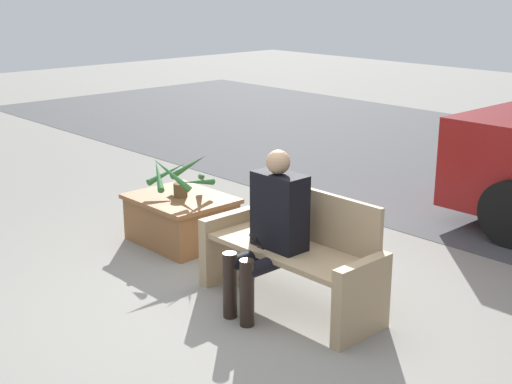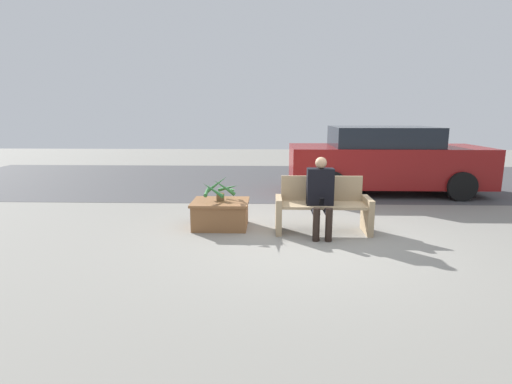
% 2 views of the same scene
% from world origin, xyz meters
% --- Properties ---
extents(ground_plane, '(30.00, 30.00, 0.00)m').
position_xyz_m(ground_plane, '(0.00, 0.00, 0.00)').
color(ground_plane, gray).
extents(road_surface, '(20.00, 6.00, 0.01)m').
position_xyz_m(road_surface, '(0.00, 5.40, 0.00)').
color(road_surface, '#424244').
rests_on(road_surface, ground_plane).
extents(bench, '(1.48, 0.53, 0.87)m').
position_xyz_m(bench, '(0.21, 0.48, 0.40)').
color(bench, tan).
rests_on(bench, ground_plane).
extents(person_seated, '(0.41, 0.57, 1.20)m').
position_xyz_m(person_seated, '(0.15, 0.30, 0.66)').
color(person_seated, black).
rests_on(person_seated, ground_plane).
extents(planter_box, '(0.92, 0.75, 0.44)m').
position_xyz_m(planter_box, '(-1.44, 0.67, 0.24)').
color(planter_box, brown).
rests_on(planter_box, ground_plane).
extents(potted_plant, '(0.61, 0.62, 0.41)m').
position_xyz_m(potted_plant, '(-1.44, 0.68, 0.63)').
color(potted_plant, brown).
rests_on(potted_plant, planter_box).
extents(parked_car, '(4.44, 1.98, 1.55)m').
position_xyz_m(parked_car, '(2.08, 3.73, 0.77)').
color(parked_car, maroon).
rests_on(parked_car, ground_plane).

